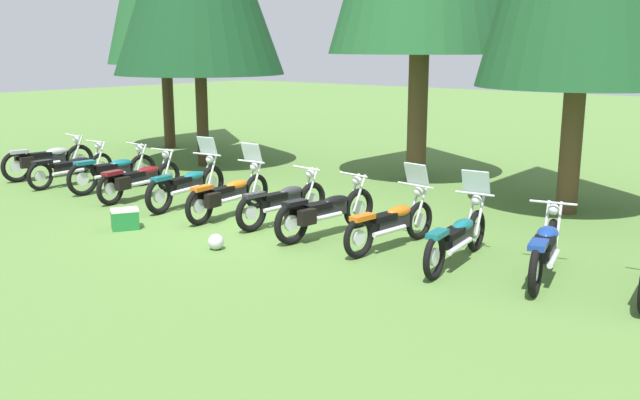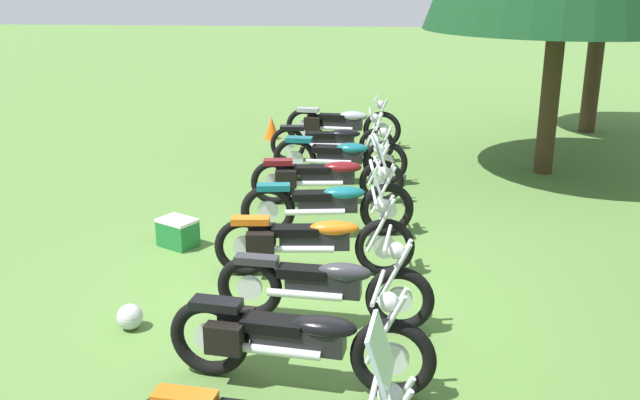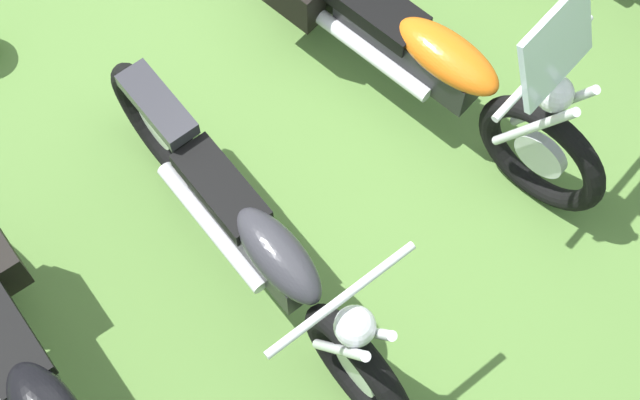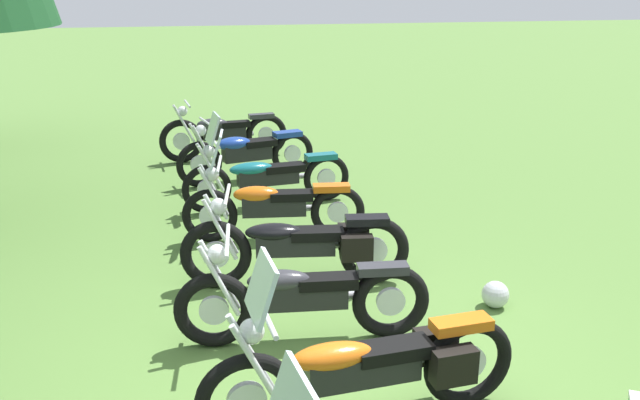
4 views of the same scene
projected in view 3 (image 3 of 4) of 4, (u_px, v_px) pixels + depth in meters
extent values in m
plane|color=#547A38|center=(337.00, 163.00, 5.23)|extent=(80.00, 80.00, 0.00)
torus|color=black|center=(541.00, 154.00, 4.85)|extent=(0.16, 0.71, 0.71)
cylinder|color=silver|center=(541.00, 154.00, 4.85)|extent=(0.07, 0.27, 0.27)
cube|color=black|center=(408.00, 45.00, 4.98)|extent=(0.26, 0.83, 0.22)
ellipsoid|color=#D16014|center=(448.00, 56.00, 4.80)|extent=(0.28, 0.60, 0.17)
cube|color=black|center=(374.00, 6.00, 4.95)|extent=(0.27, 0.56, 0.10)
cylinder|color=silver|center=(552.00, 106.00, 4.62)|extent=(0.07, 0.34, 0.65)
cylinder|color=silver|center=(533.00, 127.00, 4.57)|extent=(0.07, 0.34, 0.65)
cylinder|color=silver|center=(543.00, 67.00, 4.31)|extent=(0.67, 0.09, 0.04)
sphere|color=silver|center=(555.00, 94.00, 4.39)|extent=(0.18, 0.18, 0.17)
cylinder|color=silver|center=(364.00, 48.00, 5.07)|extent=(0.15, 0.82, 0.08)
cube|color=silver|center=(556.00, 46.00, 4.14)|extent=(0.45, 0.19, 0.39)
torus|color=black|center=(359.00, 370.00, 4.43)|extent=(0.18, 0.70, 0.69)
cylinder|color=silver|center=(359.00, 370.00, 4.43)|extent=(0.07, 0.26, 0.26)
torus|color=black|center=(157.00, 125.00, 4.93)|extent=(0.18, 0.70, 0.69)
cylinder|color=silver|center=(157.00, 125.00, 4.93)|extent=(0.07, 0.26, 0.26)
cube|color=black|center=(251.00, 233.00, 4.58)|extent=(0.24, 0.77, 0.24)
ellipsoid|color=#2D2D33|center=(279.00, 255.00, 4.38)|extent=(0.26, 0.56, 0.18)
cube|color=black|center=(221.00, 188.00, 4.55)|extent=(0.25, 0.52, 0.10)
cube|color=#2D2D33|center=(157.00, 104.00, 4.61)|extent=(0.20, 0.45, 0.08)
cylinder|color=silver|center=(364.00, 331.00, 4.20)|extent=(0.08, 0.34, 0.65)
cylinder|color=silver|center=(340.00, 350.00, 4.16)|extent=(0.08, 0.34, 0.65)
cylinder|color=silver|center=(341.00, 299.00, 3.90)|extent=(0.72, 0.10, 0.04)
sphere|color=silver|center=(355.00, 326.00, 3.98)|extent=(0.19, 0.19, 0.17)
cylinder|color=silver|center=(212.00, 226.00, 4.69)|extent=(0.15, 0.76, 0.08)
cube|color=black|center=(32.00, 384.00, 4.29)|extent=(0.31, 0.82, 0.22)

